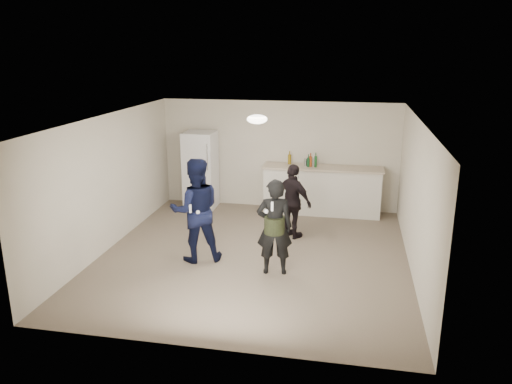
% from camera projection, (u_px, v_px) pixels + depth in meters
% --- Properties ---
extents(floor, '(6.00, 6.00, 0.00)m').
position_uv_depth(floor, '(254.00, 255.00, 9.12)').
color(floor, '#6B5B4C').
rests_on(floor, ground).
extents(ceiling, '(6.00, 6.00, 0.00)m').
position_uv_depth(ceiling, '(254.00, 119.00, 8.43)').
color(ceiling, silver).
rests_on(ceiling, wall_back).
extents(wall_back, '(6.00, 0.00, 6.00)m').
position_uv_depth(wall_back, '(279.00, 155.00, 11.60)').
color(wall_back, beige).
rests_on(wall_back, floor).
extents(wall_front, '(6.00, 0.00, 6.00)m').
position_uv_depth(wall_front, '(205.00, 257.00, 5.95)').
color(wall_front, beige).
rests_on(wall_front, floor).
extents(wall_left, '(0.00, 6.00, 6.00)m').
position_uv_depth(wall_left, '(109.00, 182.00, 9.28)').
color(wall_left, beige).
rests_on(wall_left, floor).
extents(wall_right, '(0.00, 6.00, 6.00)m').
position_uv_depth(wall_right, '(416.00, 198.00, 8.27)').
color(wall_right, beige).
rests_on(wall_right, floor).
extents(counter, '(2.60, 0.56, 1.05)m').
position_uv_depth(counter, '(322.00, 191.00, 11.30)').
color(counter, silver).
rests_on(counter, floor).
extents(counter_top, '(2.68, 0.64, 0.04)m').
position_uv_depth(counter_top, '(323.00, 168.00, 11.15)').
color(counter_top, beige).
rests_on(counter_top, counter).
extents(fridge, '(0.70, 0.70, 1.80)m').
position_uv_depth(fridge, '(201.00, 170.00, 11.65)').
color(fridge, white).
rests_on(fridge, floor).
extents(fridge_handle, '(0.02, 0.02, 0.60)m').
position_uv_depth(fridge_handle, '(207.00, 157.00, 11.14)').
color(fridge_handle, silver).
rests_on(fridge_handle, fridge).
extents(ceiling_dome, '(0.36, 0.36, 0.16)m').
position_uv_depth(ceiling_dome, '(257.00, 119.00, 8.72)').
color(ceiling_dome, white).
rests_on(ceiling_dome, ceiling).
extents(shaker, '(0.08, 0.08, 0.17)m').
position_uv_depth(shaker, '(306.00, 162.00, 11.22)').
color(shaker, '#AAAAAF').
rests_on(shaker, counter_top).
extents(man, '(1.10, 1.00, 1.85)m').
position_uv_depth(man, '(196.00, 210.00, 8.69)').
color(man, '#0E153D').
rests_on(man, floor).
extents(woman, '(0.65, 0.48, 1.63)m').
position_uv_depth(woman, '(274.00, 227.00, 8.21)').
color(woman, black).
rests_on(woman, floor).
extents(camo_shorts, '(0.34, 0.34, 0.28)m').
position_uv_depth(camo_shorts, '(274.00, 225.00, 8.20)').
color(camo_shorts, '#273317').
rests_on(camo_shorts, woman).
extents(spectator, '(0.93, 0.78, 1.49)m').
position_uv_depth(spectator, '(293.00, 202.00, 9.79)').
color(spectator, black).
rests_on(spectator, floor).
extents(remote_man, '(0.04, 0.04, 0.15)m').
position_uv_depth(remote_man, '(190.00, 208.00, 8.40)').
color(remote_man, white).
rests_on(remote_man, man).
extents(nunchuk_man, '(0.07, 0.07, 0.07)m').
position_uv_depth(nunchuk_man, '(198.00, 212.00, 8.42)').
color(nunchuk_man, white).
rests_on(nunchuk_man, man).
extents(remote_woman, '(0.04, 0.04, 0.15)m').
position_uv_depth(remote_woman, '(272.00, 206.00, 7.85)').
color(remote_woman, silver).
rests_on(remote_woman, woman).
extents(nunchuk_woman, '(0.07, 0.07, 0.07)m').
position_uv_depth(nunchuk_woman, '(266.00, 211.00, 7.93)').
color(nunchuk_woman, white).
rests_on(nunchuk_woman, woman).
extents(bottle_cluster, '(0.68, 0.27, 0.25)m').
position_uv_depth(bottle_cluster, '(306.00, 161.00, 11.20)').
color(bottle_cluster, '#144622').
rests_on(bottle_cluster, counter_top).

